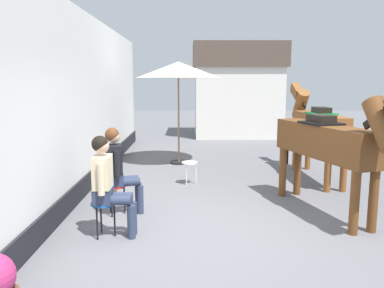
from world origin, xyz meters
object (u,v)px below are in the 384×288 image
object	(u,v)px
seated_visitor_near	(108,181)
saddled_horse_near	(329,142)
cafe_parasol	(178,70)
satchel_bag	(109,190)
saddled_horse_far	(316,125)
spare_stool_white	(190,165)
seated_visitor_far	(119,166)

from	to	relation	value
seated_visitor_near	saddled_horse_near	bearing A→B (deg)	15.41
cafe_parasol	satchel_bag	world-z (taller)	cafe_parasol
seated_visitor_near	cafe_parasol	size ratio (longest dim) A/B	0.54
seated_visitor_near	cafe_parasol	distance (m)	5.14
saddled_horse_near	satchel_bag	distance (m)	3.96
satchel_bag	cafe_parasol	bearing A→B (deg)	40.98
saddled_horse_far	spare_stool_white	bearing A→B (deg)	-169.75
seated_visitor_far	satchel_bag	distance (m)	1.29
saddled_horse_near	cafe_parasol	xyz separation A→B (m)	(-2.44, 3.92, 1.20)
seated_visitor_far	saddled_horse_near	xyz separation A→B (m)	(3.29, -0.02, 0.38)
seated_visitor_far	spare_stool_white	size ratio (longest dim) A/B	3.02
seated_visitor_near	saddled_horse_near	distance (m)	3.41
cafe_parasol	saddled_horse_far	bearing A→B (deg)	-27.28
saddled_horse_far	cafe_parasol	xyz separation A→B (m)	(-3.01, 1.55, 1.20)
saddled_horse_far	cafe_parasol	bearing A→B (deg)	152.72
seated_visitor_far	satchel_bag	world-z (taller)	seated_visitor_far
cafe_parasol	spare_stool_white	bearing A→B (deg)	-82.29
saddled_horse_near	spare_stool_white	distance (m)	2.96
saddled_horse_far	spare_stool_white	distance (m)	2.88
seated_visitor_far	spare_stool_white	xyz separation A→B (m)	(1.12, 1.85, -0.38)
saddled_horse_far	satchel_bag	bearing A→B (deg)	-162.71
saddled_horse_near	saddled_horse_far	bearing A→B (deg)	76.57
saddled_horse_near	spare_stool_white	world-z (taller)	saddled_horse_near
seated_visitor_near	seated_visitor_far	xyz separation A→B (m)	(-0.02, 0.92, 0.00)
cafe_parasol	spare_stool_white	xyz separation A→B (m)	(0.28, -2.04, -1.96)
saddled_horse_near	satchel_bag	xyz separation A→B (m)	(-3.67, 1.05, -1.06)
saddled_horse_near	cafe_parasol	bearing A→B (deg)	121.97
seated_visitor_far	saddled_horse_near	bearing A→B (deg)	-0.34
saddled_horse_near	satchel_bag	world-z (taller)	saddled_horse_near
cafe_parasol	spare_stool_white	world-z (taller)	cafe_parasol
saddled_horse_far	cafe_parasol	size ratio (longest dim) A/B	1.16
seated_visitor_far	cafe_parasol	distance (m)	4.29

